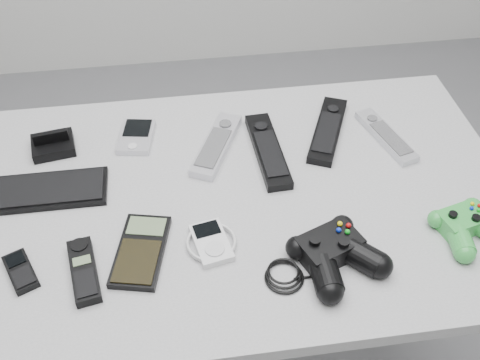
{
  "coord_description": "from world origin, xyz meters",
  "views": [
    {
      "loc": [
        -0.12,
        -0.74,
        1.56
      ],
      "look_at": [
        -0.01,
        0.07,
        0.76
      ],
      "focal_mm": 42.0,
      "sensor_mm": 36.0,
      "label": 1
    }
  ],
  "objects": [
    {
      "name": "desk",
      "position": [
        0.0,
        0.05,
        0.68
      ],
      "size": [
        1.11,
        0.71,
        0.74
      ],
      "color": "gray",
      "rests_on": "floor"
    },
    {
      "name": "pda_keyboard",
      "position": [
        -0.4,
        0.11,
        0.75
      ],
      "size": [
        0.25,
        0.11,
        0.02
      ],
      "primitive_type": "cube",
      "rotation": [
        0.0,
        0.0,
        -0.0
      ],
      "color": "black",
      "rests_on": "desk"
    },
    {
      "name": "dock_bracket",
      "position": [
        -0.4,
        0.24,
        0.77
      ],
      "size": [
        0.1,
        0.09,
        0.05
      ],
      "primitive_type": "cube",
      "rotation": [
        0.0,
        0.0,
        0.16
      ],
      "color": "black",
      "rests_on": "desk"
    },
    {
      "name": "pda",
      "position": [
        -0.22,
        0.25,
        0.75
      ],
      "size": [
        0.09,
        0.12,
        0.02
      ],
      "primitive_type": "cube",
      "rotation": [
        0.0,
        0.0,
        -0.17
      ],
      "color": "silver",
      "rests_on": "desk"
    },
    {
      "name": "remote_silver_a",
      "position": [
        -0.04,
        0.2,
        0.75
      ],
      "size": [
        0.14,
        0.21,
        0.02
      ],
      "primitive_type": "cube",
      "rotation": [
        0.0,
        0.0,
        -0.44
      ],
      "color": "silver",
      "rests_on": "desk"
    },
    {
      "name": "remote_black_a",
      "position": [
        0.07,
        0.16,
        0.75
      ],
      "size": [
        0.07,
        0.24,
        0.02
      ],
      "primitive_type": "cube",
      "rotation": [
        0.0,
        0.0,
        0.05
      ],
      "color": "black",
      "rests_on": "desk"
    },
    {
      "name": "remote_black_b",
      "position": [
        0.22,
        0.21,
        0.75
      ],
      "size": [
        0.14,
        0.23,
        0.02
      ],
      "primitive_type": "cube",
      "rotation": [
        0.0,
        0.0,
        -0.42
      ],
      "color": "black",
      "rests_on": "desk"
    },
    {
      "name": "remote_silver_b",
      "position": [
        0.34,
        0.18,
        0.75
      ],
      "size": [
        0.09,
        0.2,
        0.02
      ],
      "primitive_type": "cube",
      "rotation": [
        0.0,
        0.0,
        0.27
      ],
      "color": "#BABBC2",
      "rests_on": "desk"
    },
    {
      "name": "mobile_phone",
      "position": [
        -0.43,
        -0.09,
        0.75
      ],
      "size": [
        0.08,
        0.1,
        0.02
      ],
      "primitive_type": "cube",
      "rotation": [
        0.0,
        0.0,
        0.43
      ],
      "color": "black",
      "rests_on": "desk"
    },
    {
      "name": "cordless_handset",
      "position": [
        -0.31,
        -0.11,
        0.75
      ],
      "size": [
        0.07,
        0.15,
        0.02
      ],
      "primitive_type": "cube",
      "rotation": [
        0.0,
        0.0,
        0.19
      ],
      "color": "black",
      "rests_on": "desk"
    },
    {
      "name": "calculator",
      "position": [
        -0.21,
        -0.08,
        0.75
      ],
      "size": [
        0.12,
        0.18,
        0.02
      ],
      "primitive_type": "cube",
      "rotation": [
        0.0,
        0.0,
        -0.23
      ],
      "color": "black",
      "rests_on": "desk"
    },
    {
      "name": "mp3_player",
      "position": [
        -0.08,
        -0.08,
        0.75
      ],
      "size": [
        0.11,
        0.12,
        0.02
      ],
      "primitive_type": "cube",
      "rotation": [
        0.0,
        0.0,
        0.2
      ],
      "color": "silver",
      "rests_on": "desk"
    },
    {
      "name": "controller_black",
      "position": [
        0.13,
        -0.14,
        0.77
      ],
      "size": [
        0.31,
        0.25,
        0.05
      ],
      "primitive_type": null,
      "rotation": [
        0.0,
        0.0,
        0.38
      ],
      "color": "black",
      "rests_on": "desk"
    },
    {
      "name": "controller_green",
      "position": [
        0.4,
        -0.11,
        0.76
      ],
      "size": [
        0.16,
        0.16,
        0.04
      ],
      "primitive_type": null,
      "rotation": [
        0.0,
        0.0,
        0.26
      ],
      "color": "#227C2C",
      "rests_on": "desk"
    }
  ]
}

